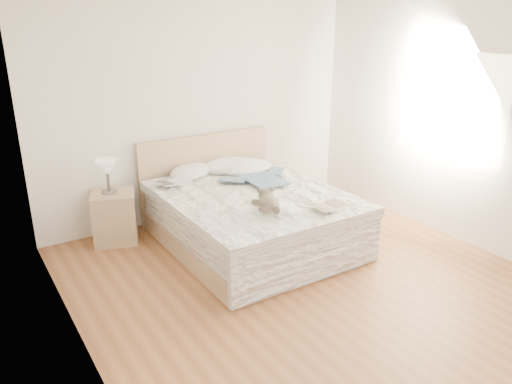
# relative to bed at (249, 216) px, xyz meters

# --- Properties ---
(floor) EXTENTS (4.00, 4.50, 0.00)m
(floor) POSITION_rel_bed_xyz_m (0.00, -1.19, -0.31)
(floor) COLOR brown
(floor) RESTS_ON ground
(wall_back) EXTENTS (4.00, 0.02, 2.70)m
(wall_back) POSITION_rel_bed_xyz_m (0.00, 1.06, 1.04)
(wall_back) COLOR silver
(wall_back) RESTS_ON ground
(wall_left) EXTENTS (0.02, 4.50, 2.70)m
(wall_left) POSITION_rel_bed_xyz_m (-2.00, -1.19, 1.04)
(wall_left) COLOR silver
(wall_left) RESTS_ON ground
(wall_right) EXTENTS (0.02, 4.50, 2.70)m
(wall_right) POSITION_rel_bed_xyz_m (2.00, -1.19, 1.04)
(wall_right) COLOR silver
(wall_right) RESTS_ON ground
(window) EXTENTS (0.02, 1.30, 1.10)m
(window) POSITION_rel_bed_xyz_m (1.99, -0.89, 1.14)
(window) COLOR white
(window) RESTS_ON wall_right
(bed) EXTENTS (1.72, 2.14, 1.00)m
(bed) POSITION_rel_bed_xyz_m (0.00, 0.00, 0.00)
(bed) COLOR tan
(bed) RESTS_ON floor
(nightstand) EXTENTS (0.56, 0.53, 0.56)m
(nightstand) POSITION_rel_bed_xyz_m (-1.22, 0.79, -0.03)
(nightstand) COLOR tan
(nightstand) RESTS_ON floor
(table_lamp) EXTENTS (0.30, 0.30, 0.36)m
(table_lamp) POSITION_rel_bed_xyz_m (-1.24, 0.82, 0.51)
(table_lamp) COLOR #504A45
(table_lamp) RESTS_ON nightstand
(pillow_left) EXTENTS (0.67, 0.59, 0.17)m
(pillow_left) POSITION_rel_bed_xyz_m (-0.30, 0.79, 0.33)
(pillow_left) COLOR white
(pillow_left) RESTS_ON bed
(pillow_middle) EXTENTS (0.66, 0.48, 0.19)m
(pillow_middle) POSITION_rel_bed_xyz_m (0.19, 0.76, 0.33)
(pillow_middle) COLOR white
(pillow_middle) RESTS_ON bed
(pillow_right) EXTENTS (0.63, 0.45, 0.18)m
(pillow_right) POSITION_rel_bed_xyz_m (0.34, 0.58, 0.33)
(pillow_right) COLOR white
(pillow_right) RESTS_ON bed
(blouse) EXTENTS (0.60, 0.64, 0.02)m
(blouse) POSITION_rel_bed_xyz_m (0.28, 0.14, 0.32)
(blouse) COLOR #3E5976
(blouse) RESTS_ON bed
(photo_book) EXTENTS (0.39, 0.31, 0.03)m
(photo_book) POSITION_rel_bed_xyz_m (-0.62, 0.57, 0.32)
(photo_book) COLOR silver
(photo_book) RESTS_ON bed
(childrens_book) EXTENTS (0.35, 0.24, 0.02)m
(childrens_book) POSITION_rel_bed_xyz_m (0.36, -0.88, 0.32)
(childrens_book) COLOR #F5EDC3
(childrens_book) RESTS_ON bed
(teddy_bear) EXTENTS (0.33, 0.39, 0.18)m
(teddy_bear) POSITION_rel_bed_xyz_m (-0.20, -0.66, 0.34)
(teddy_bear) COLOR brown
(teddy_bear) RESTS_ON bed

